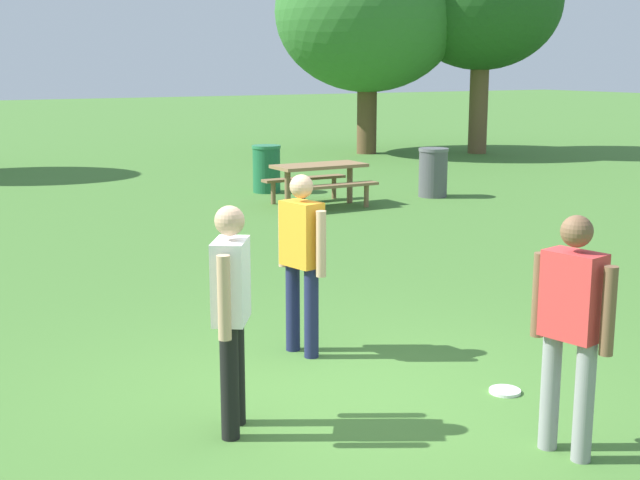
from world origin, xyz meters
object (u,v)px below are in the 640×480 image
(picnic_table_near, at_px, (319,175))
(tree_far_right, at_px, (482,2))
(person_thrower, at_px, (302,252))
(frisbee, at_px, (505,391))
(trash_can_further_along, at_px, (267,169))
(tree_broad_center, at_px, (368,13))
(person_bystander, at_px, (231,304))
(person_catcher, at_px, (571,320))
(trash_can_beside_table, at_px, (433,172))

(picnic_table_near, bearing_deg, tree_far_right, 34.47)
(person_thrower, xyz_separation_m, frisbee, (0.96, -1.65, -0.93))
(trash_can_further_along, bearing_deg, picnic_table_near, -87.25)
(tree_far_right, bearing_deg, frisbee, -129.11)
(trash_can_further_along, xyz_separation_m, tree_far_right, (8.85, 4.00, 3.81))
(frisbee, bearing_deg, person_thrower, 120.11)
(trash_can_further_along, height_order, tree_broad_center, tree_broad_center)
(person_thrower, height_order, tree_far_right, tree_far_right)
(person_bystander, height_order, tree_broad_center, tree_broad_center)
(person_catcher, relative_size, trash_can_further_along, 1.71)
(person_bystander, bearing_deg, trash_can_further_along, 62.60)
(trash_can_beside_table, bearing_deg, trash_can_further_along, 139.99)
(picnic_table_near, bearing_deg, trash_can_beside_table, -3.73)
(frisbee, relative_size, tree_far_right, 0.04)
(person_thrower, xyz_separation_m, picnic_table_near, (4.27, 7.19, -0.38))
(picnic_table_near, relative_size, trash_can_further_along, 1.78)
(person_thrower, height_order, trash_can_beside_table, person_thrower)
(person_thrower, relative_size, trash_can_beside_table, 1.71)
(person_bystander, relative_size, trash_can_further_along, 1.71)
(picnic_table_near, xyz_separation_m, tree_broad_center, (5.90, 7.56, 3.44))
(frisbee, bearing_deg, tree_broad_center, 60.67)
(frisbee, relative_size, tree_broad_center, 0.04)
(picnic_table_near, bearing_deg, tree_broad_center, 52.05)
(person_catcher, bearing_deg, frisbee, 68.71)
(tree_broad_center, distance_m, tree_far_right, 3.26)
(tree_broad_center, bearing_deg, trash_can_further_along, -137.19)
(person_thrower, bearing_deg, tree_broad_center, 55.42)
(person_bystander, xyz_separation_m, trash_can_further_along, (5.41, 10.44, -0.46))
(trash_can_further_along, relative_size, tree_broad_center, 0.15)
(person_thrower, relative_size, person_bystander, 1.00)
(frisbee, distance_m, trash_can_further_along, 11.32)
(trash_can_beside_table, bearing_deg, picnic_table_near, 176.27)
(trash_can_beside_table, distance_m, tree_far_right, 9.58)
(frisbee, height_order, tree_far_right, tree_far_right)
(person_catcher, distance_m, frisbee, 1.46)
(person_thrower, xyz_separation_m, tree_far_right, (13.03, 13.20, 3.35))
(person_thrower, relative_size, frisbee, 6.47)
(frisbee, bearing_deg, person_bystander, 169.47)
(person_catcher, distance_m, tree_broad_center, 20.15)
(person_thrower, relative_size, picnic_table_near, 0.96)
(trash_can_further_along, xyz_separation_m, tree_broad_center, (5.99, 5.55, 3.52))
(tree_broad_center, xyz_separation_m, tree_far_right, (2.86, -1.55, 0.29))
(picnic_table_near, xyz_separation_m, trash_can_further_along, (-0.10, 2.01, -0.08))
(frisbee, xyz_separation_m, trash_can_beside_table, (5.81, 8.67, 0.47))
(frisbee, bearing_deg, picnic_table_near, 69.43)
(person_catcher, xyz_separation_m, trash_can_beside_table, (6.21, 9.72, -0.46))
(trash_can_further_along, bearing_deg, person_catcher, -106.96)
(trash_can_beside_table, height_order, tree_far_right, tree_far_right)
(picnic_table_near, distance_m, tree_broad_center, 10.19)
(person_catcher, xyz_separation_m, person_bystander, (-1.78, 1.45, 0.00))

